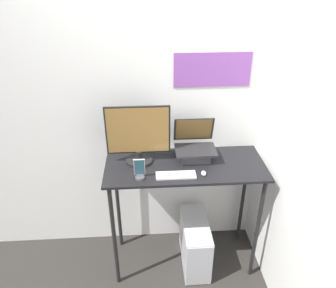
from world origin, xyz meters
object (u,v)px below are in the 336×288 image
keyboard (176,175)px  cell_phone (140,171)px  mouse (204,173)px  computer_tower (195,243)px  monitor (138,137)px  laptop (195,149)px

keyboard → cell_phone: (-0.25, -0.01, 0.05)m
mouse → computer_tower: (-0.02, 0.10, -0.78)m
mouse → computer_tower: bearing=99.1°
monitor → keyboard: bearing=-39.6°
laptop → computer_tower: 0.86m
keyboard → cell_phone: 0.26m
monitor → cell_phone: size_ratio=2.93×
keyboard → mouse: 0.20m
keyboard → mouse: bearing=1.0°
laptop → cell_phone: bearing=-150.0°
laptop → cell_phone: 0.48m
monitor → mouse: size_ratio=8.38×
cell_phone → computer_tower: size_ratio=0.31×
laptop → keyboard: 0.30m
laptop → mouse: bearing=-82.2°
laptop → cell_phone: laptop is taller
keyboard → computer_tower: keyboard is taller
cell_phone → keyboard: bearing=1.7°
laptop → keyboard: size_ratio=1.09×
monitor → cell_phone: 0.27m
laptop → keyboard: bearing=-125.3°
keyboard → mouse: (0.20, 0.00, 0.00)m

